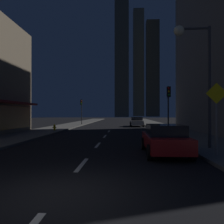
{
  "coord_description": "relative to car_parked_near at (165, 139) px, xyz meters",
  "views": [
    {
      "loc": [
        1.61,
        -5.13,
        1.99
      ],
      "look_at": [
        0.0,
        25.2,
        2.18
      ],
      "focal_mm": 34.82,
      "sensor_mm": 36.0,
      "label": 1
    }
  ],
  "objects": [
    {
      "name": "car_parked_near",
      "position": [
        0.0,
        0.0,
        0.0
      ],
      "size": [
        1.98,
        4.24,
        1.45
      ],
      "color": "#B21919",
      "rests_on": "ground"
    },
    {
      "name": "sidewalk_left",
      "position": [
        -10.6,
        26.51,
        -0.67
      ],
      "size": [
        4.0,
        76.0,
        0.15
      ],
      "primitive_type": "cube",
      "color": "#605E59",
      "rests_on": "ground"
    },
    {
      "name": "traffic_light_far_left",
      "position": [
        -9.1,
        25.76,
        2.45
      ],
      "size": [
        0.32,
        0.48,
        4.2
      ],
      "color": "#2D2D2D",
      "rests_on": "sidewalk_left"
    },
    {
      "name": "pedestrian_crossing_sign",
      "position": [
        2.0,
        -1.08,
        1.28
      ],
      "size": [
        0.91,
        0.08,
        3.15
      ],
      "color": "slate",
      "rests_on": "sidewalk_right"
    },
    {
      "name": "lane_marking_center",
      "position": [
        -3.6,
        2.91,
        -0.73
      ],
      "size": [
        0.16,
        23.0,
        0.01
      ],
      "color": "silver",
      "rests_on": "ground"
    },
    {
      "name": "fire_hydrant_far_left",
      "position": [
        -9.5,
        12.63,
        -0.29
      ],
      "size": [
        0.42,
        0.3,
        0.65
      ],
      "color": "gold",
      "rests_on": "sidewalk_left"
    },
    {
      "name": "traffic_light_near_right",
      "position": [
        1.9,
        8.35,
        2.45
      ],
      "size": [
        0.32,
        0.48,
        4.2
      ],
      "color": "#2D2D2D",
      "rests_on": "sidewalk_right"
    },
    {
      "name": "skyscraper_distant_mid",
      "position": [
        8.87,
        147.58,
        37.69
      ],
      "size": [
        7.62,
        8.23,
        76.87
      ],
      "primitive_type": "cube",
      "color": "#5D5845",
      "rests_on": "ground"
    },
    {
      "name": "street_lamp_right",
      "position": [
        1.78,
        1.22,
        4.33
      ],
      "size": [
        1.96,
        0.56,
        6.58
      ],
      "color": "#38383D",
      "rests_on": "sidewalk_right"
    },
    {
      "name": "sidewalk_right",
      "position": [
        3.4,
        26.51,
        -0.67
      ],
      "size": [
        4.0,
        76.0,
        0.15
      ],
      "primitive_type": "cube",
      "color": "#605E59",
      "rests_on": "ground"
    },
    {
      "name": "ground_plane",
      "position": [
        -3.6,
        26.51,
        -0.79
      ],
      "size": [
        78.0,
        136.0,
        0.1
      ],
      "primitive_type": "cube",
      "color": "black"
    },
    {
      "name": "car_parked_far",
      "position": [
        0.0,
        22.45,
        0.0
      ],
      "size": [
        1.98,
        4.24,
        1.45
      ],
      "color": "silver",
      "rests_on": "ground"
    },
    {
      "name": "skyscraper_distant_short",
      "position": [
        16.15,
        126.03,
        29.06
      ],
      "size": [
        7.82,
        6.62,
        59.6
      ],
      "primitive_type": "cube",
      "color": "#3B382C",
      "rests_on": "ground"
    },
    {
      "name": "skyscraper_distant_tall",
      "position": [
        -2.96,
        111.24,
        37.95
      ],
      "size": [
        7.74,
        7.49,
        77.39
      ],
      "primitive_type": "cube",
      "color": "#504C3C",
      "rests_on": "ground"
    }
  ]
}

